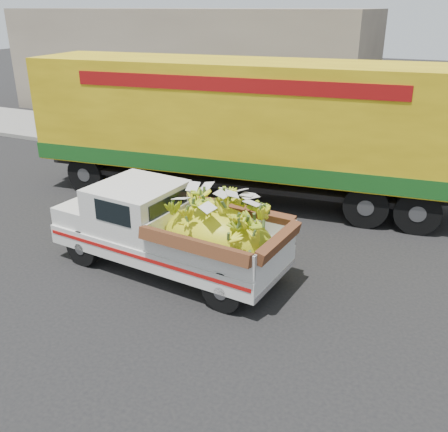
% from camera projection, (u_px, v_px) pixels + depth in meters
% --- Properties ---
extents(ground, '(100.00, 100.00, 0.00)m').
position_uv_depth(ground, '(163.00, 279.00, 10.09)').
color(ground, black).
rests_on(ground, ground).
extents(curb, '(60.00, 0.25, 0.15)m').
position_uv_depth(curb, '(285.00, 173.00, 16.28)').
color(curb, gray).
rests_on(curb, ground).
extents(sidewalk, '(60.00, 4.00, 0.14)m').
position_uv_depth(sidewalk, '(304.00, 157.00, 18.02)').
color(sidewalk, gray).
rests_on(sidewalk, ground).
extents(building_left, '(18.00, 6.00, 5.00)m').
position_uv_depth(building_left, '(189.00, 62.00, 25.16)').
color(building_left, gray).
rests_on(building_left, ground).
extents(pickup_truck, '(5.05, 2.22, 1.72)m').
position_uv_depth(pickup_truck, '(183.00, 232.00, 9.98)').
color(pickup_truck, black).
rests_on(pickup_truck, ground).
extents(semi_trailer, '(12.03, 3.87, 3.80)m').
position_uv_depth(semi_trailer, '(244.00, 124.00, 13.61)').
color(semi_trailer, black).
rests_on(semi_trailer, ground).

